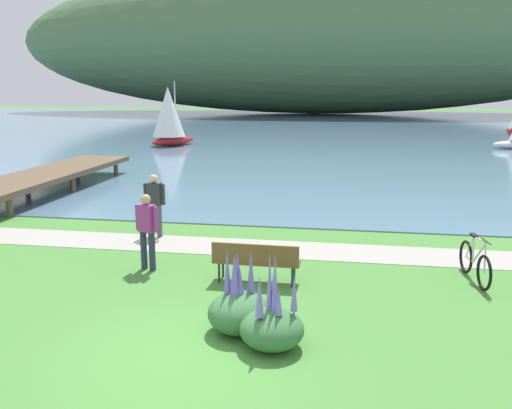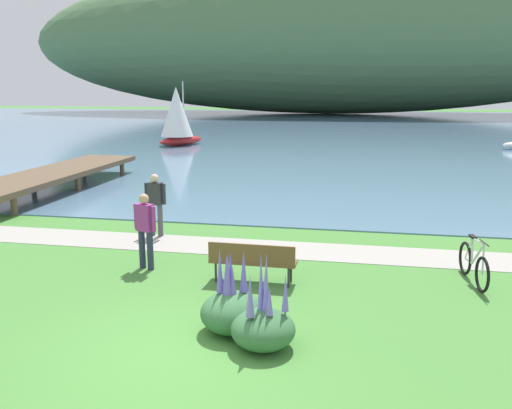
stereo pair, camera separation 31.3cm
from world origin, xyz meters
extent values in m
plane|color=#478438|center=(0.00, 0.00, 0.00)|extent=(200.00, 200.00, 0.00)
cube|color=#5B7F9E|center=(0.00, 47.74, 0.02)|extent=(180.00, 80.00, 0.04)
ellipsoid|color=#4C7047|center=(-2.66, 77.46, 11.12)|extent=(94.27, 28.00, 22.16)
cube|color=#A39E93|center=(0.00, 5.65, 0.01)|extent=(60.00, 1.50, 0.01)
cube|color=brown|center=(0.59, 3.28, 0.45)|extent=(1.81, 0.51, 0.05)
cube|color=brown|center=(0.58, 3.07, 0.68)|extent=(1.80, 0.07, 0.40)
cylinder|color=#2D2D33|center=(-0.18, 3.46, 0.23)|extent=(0.05, 0.05, 0.45)
cylinder|color=#2D2D33|center=(1.35, 3.43, 0.23)|extent=(0.05, 0.05, 0.45)
cylinder|color=#2D2D33|center=(-0.18, 3.12, 0.23)|extent=(0.05, 0.05, 0.45)
cylinder|color=#2D2D33|center=(1.35, 3.09, 0.23)|extent=(0.05, 0.05, 0.45)
torus|color=black|center=(5.13, 3.59, 0.36)|extent=(0.16, 0.72, 0.72)
torus|color=black|center=(4.99, 4.63, 0.36)|extent=(0.16, 0.72, 0.72)
cylinder|color=silver|center=(5.09, 3.92, 0.67)|extent=(0.13, 0.61, 0.61)
cylinder|color=silver|center=(5.08, 3.96, 0.94)|extent=(0.13, 0.66, 0.09)
cylinder|color=silver|center=(5.04, 4.24, 0.65)|extent=(0.06, 0.13, 0.54)
cylinder|color=silver|center=(5.02, 4.41, 0.37)|extent=(0.09, 0.43, 0.05)
cylinder|color=silver|center=(5.01, 4.45, 0.64)|extent=(0.08, 0.37, 0.56)
cylinder|color=silver|center=(5.13, 3.61, 0.66)|extent=(0.05, 0.09, 0.60)
cube|color=black|center=(5.04, 4.28, 0.94)|extent=(0.13, 0.25, 0.05)
cylinder|color=black|center=(5.13, 3.63, 1.00)|extent=(0.09, 0.48, 0.02)
cylinder|color=#4C4C51|center=(-2.82, 6.28, 0.44)|extent=(0.14, 0.14, 0.88)
cylinder|color=#4C4C51|center=(-2.59, 6.27, 0.44)|extent=(0.14, 0.14, 0.88)
cube|color=#2D2D33|center=(-2.71, 6.27, 1.18)|extent=(0.39, 0.24, 0.60)
sphere|color=beige|center=(-2.71, 6.27, 1.60)|extent=(0.22, 0.22, 0.22)
cylinder|color=#2D2D33|center=(-2.96, 6.29, 1.18)|extent=(0.09, 0.09, 0.56)
cylinder|color=#2D2D33|center=(-2.45, 6.26, 1.18)|extent=(0.09, 0.09, 0.56)
cylinder|color=#282D47|center=(-2.03, 3.69, 0.44)|extent=(0.14, 0.14, 0.88)
cylinder|color=#282D47|center=(-1.81, 3.61, 0.44)|extent=(0.14, 0.14, 0.88)
cube|color=#9E338C|center=(-1.92, 3.65, 1.18)|extent=(0.43, 0.34, 0.60)
sphere|color=tan|center=(-1.92, 3.65, 1.60)|extent=(0.22, 0.22, 0.22)
cylinder|color=#9E338C|center=(-2.17, 3.74, 1.18)|extent=(0.09, 0.09, 0.56)
cylinder|color=#9E338C|center=(-1.68, 3.56, 1.18)|extent=(0.09, 0.09, 0.56)
ellipsoid|color=#386B3D|center=(0.71, 0.91, 0.34)|extent=(1.07, 1.07, 0.67)
cylinder|color=#386B3D|center=(0.65, 0.85, 0.60)|extent=(0.02, 0.02, 0.12)
cone|color=#6B5BB7|center=(0.65, 0.85, 1.02)|extent=(0.11, 0.11, 0.72)
cylinder|color=#386B3D|center=(0.49, 0.95, 0.60)|extent=(0.02, 0.02, 0.12)
cone|color=#6B5BB7|center=(0.49, 0.95, 1.04)|extent=(0.12, 0.12, 0.77)
cylinder|color=#386B3D|center=(0.61, 0.90, 0.60)|extent=(0.02, 0.02, 0.12)
cone|color=#6B5BB7|center=(0.61, 0.90, 0.99)|extent=(0.14, 0.14, 0.67)
cylinder|color=#386B3D|center=(0.66, 1.00, 0.60)|extent=(0.02, 0.02, 0.12)
cone|color=#6B5BB7|center=(0.66, 1.00, 1.00)|extent=(0.12, 0.12, 0.69)
cylinder|color=#386B3D|center=(0.71, 0.91, 0.60)|extent=(0.02, 0.02, 0.12)
cone|color=#6B5BB7|center=(0.71, 0.91, 0.91)|extent=(0.14, 0.14, 0.50)
cylinder|color=#386B3D|center=(0.86, 1.06, 0.60)|extent=(0.02, 0.02, 0.12)
cone|color=#6B5BB7|center=(0.86, 1.06, 1.02)|extent=(0.13, 0.13, 0.72)
ellipsoid|color=#386B3D|center=(1.30, 0.45, 0.30)|extent=(1.01, 1.01, 0.61)
cylinder|color=#386B3D|center=(1.63, 0.52, 0.55)|extent=(0.02, 0.02, 0.12)
cone|color=#7A6BC6|center=(1.63, 0.52, 0.90)|extent=(0.11, 0.11, 0.59)
cylinder|color=#386B3D|center=(1.25, 0.53, 0.55)|extent=(0.02, 0.02, 0.12)
cone|color=#7A6BC6|center=(1.25, 0.53, 1.06)|extent=(0.10, 0.10, 0.91)
cylinder|color=#386B3D|center=(1.42, 0.32, 0.55)|extent=(0.02, 0.02, 0.12)
cone|color=#7A6BC6|center=(1.42, 0.32, 0.83)|extent=(0.11, 0.11, 0.45)
cylinder|color=#386B3D|center=(1.30, 0.59, 0.55)|extent=(0.02, 0.02, 0.12)
cone|color=#7A6BC6|center=(1.30, 0.59, 0.89)|extent=(0.14, 0.14, 0.56)
cylinder|color=#386B3D|center=(1.14, 0.22, 0.55)|extent=(0.02, 0.02, 0.12)
cone|color=#7A6BC6|center=(1.14, 0.22, 0.93)|extent=(0.13, 0.13, 0.65)
cylinder|color=#386B3D|center=(1.34, 0.49, 0.55)|extent=(0.02, 0.02, 0.12)
cone|color=#7A6BC6|center=(1.34, 0.49, 1.07)|extent=(0.12, 0.12, 0.92)
ellipsoid|color=#B22323|center=(-9.56, 28.63, 0.36)|extent=(2.73, 3.74, 0.65)
cylinder|color=#B2B2B2|center=(-9.42, 28.88, 2.54)|extent=(0.09, 0.09, 3.71)
cone|color=white|center=(-9.73, 28.33, 2.36)|extent=(3.00, 3.00, 3.34)
cube|color=brown|center=(-9.00, 11.74, 0.70)|extent=(2.40, 10.00, 0.20)
cylinder|color=brown|center=(-8.04, 7.74, 0.30)|extent=(0.20, 0.20, 0.60)
cylinder|color=brown|center=(-9.96, 11.74, 0.30)|extent=(0.20, 0.20, 0.60)
cylinder|color=brown|center=(-8.04, 11.74, 0.30)|extent=(0.20, 0.20, 0.60)
cylinder|color=brown|center=(-9.96, 15.74, 0.30)|extent=(0.20, 0.20, 0.60)
cylinder|color=brown|center=(-8.04, 15.74, 0.30)|extent=(0.20, 0.20, 0.60)
camera|label=1|loc=(2.36, -7.25, 3.97)|focal=37.91mm
camera|label=2|loc=(2.67, -7.19, 3.97)|focal=37.91mm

